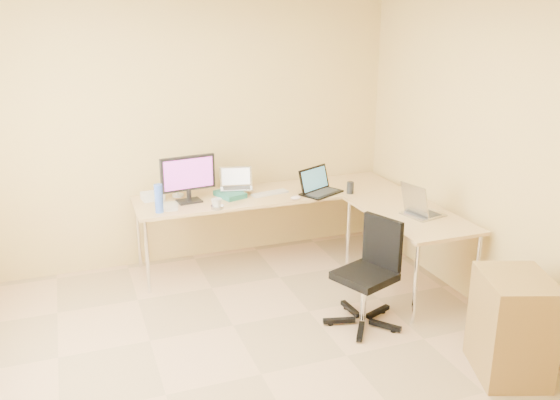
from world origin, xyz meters
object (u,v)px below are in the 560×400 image
object	(u,v)px
laptop_return	(424,202)
keyboard	(270,193)
laptop_black	(322,181)
mug	(217,204)
monitor	(188,179)
cabinet	(512,327)
office_chair	(365,268)
laptop_center	(236,179)
desk_return	(407,250)
desk_fan	(177,180)
desk_main	(270,227)
water_bottle	(159,198)

from	to	relation	value
laptop_return	keyboard	bearing A→B (deg)	32.18
laptop_black	mug	world-z (taller)	laptop_black
monitor	cabinet	size ratio (longest dim) A/B	0.69
monitor	office_chair	size ratio (longest dim) A/B	0.59
laptop_center	laptop_black	bearing A→B (deg)	-7.88
cabinet	keyboard	bearing A→B (deg)	131.17
desk_return	mug	distance (m)	1.79
desk_fan	desk_main	bearing A→B (deg)	9.24
laptop_black	laptop_return	bearing A→B (deg)	-84.19
office_chair	cabinet	bearing A→B (deg)	-78.11
desk_return	laptop_return	size ratio (longest dim) A/B	3.56
desk_main	office_chair	size ratio (longest dim) A/B	2.99
laptop_return	office_chair	world-z (taller)	laptop_return
desk_fan	laptop_center	bearing A→B (deg)	10.73
desk_main	desk_return	distance (m)	1.40
desk_fan	laptop_return	distance (m)	2.32
desk_return	monitor	bearing A→B (deg)	151.11
monitor	laptop_black	size ratio (longest dim) A/B	1.30
water_bottle	desk_fan	world-z (taller)	desk_fan
monitor	laptop_center	xyz separation A→B (m)	(0.49, 0.10, -0.07)
keyboard	laptop_return	distance (m)	1.50
water_bottle	office_chair	world-z (taller)	water_bottle
mug	cabinet	distance (m)	2.66
monitor	laptop_black	xyz separation A→B (m)	(1.28, -0.19, -0.10)
laptop_return	laptop_center	bearing A→B (deg)	35.97
monitor	laptop_return	size ratio (longest dim) A/B	1.43
laptop_black	cabinet	bearing A→B (deg)	-105.62
monitor	laptop_center	distance (m)	0.51
keyboard	cabinet	world-z (taller)	keyboard
water_bottle	office_chair	bearing A→B (deg)	-41.52
cabinet	mug	bearing A→B (deg)	145.56
desk_fan	office_chair	distance (m)	2.07
monitor	laptop_return	distance (m)	2.15
laptop_black	water_bottle	world-z (taller)	water_bottle
office_chair	desk_main	bearing A→B (deg)	79.53
office_chair	cabinet	distance (m)	1.16
desk_main	keyboard	world-z (taller)	keyboard
office_chair	laptop_return	bearing A→B (deg)	4.27
desk_return	laptop_black	world-z (taller)	laptop_black
cabinet	monitor	bearing A→B (deg)	145.38
laptop_return	laptop_black	bearing A→B (deg)	20.01
desk_main	laptop_black	world-z (taller)	laptop_black
laptop_return	cabinet	world-z (taller)	laptop_return
desk_main	keyboard	distance (m)	0.38
laptop_return	desk_fan	bearing A→B (deg)	43.01
desk_return	office_chair	world-z (taller)	office_chair
desk_return	mug	xyz separation A→B (m)	(-1.60, 0.70, 0.41)
desk_main	laptop_black	bearing A→B (deg)	-23.98
desk_main	water_bottle	distance (m)	1.25
water_bottle	desk_main	bearing A→B (deg)	10.93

